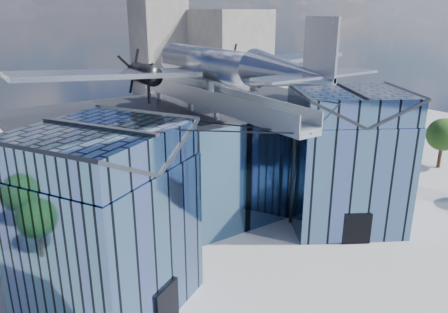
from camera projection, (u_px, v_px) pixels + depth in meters
ground_plane at (238, 250)px, 34.29m from camera, size 120.00×120.00×0.00m
museum at (199, 163)px, 37.09m from camera, size 32.88×24.50×17.60m
bg_towers at (66, 61)px, 71.53m from camera, size 77.00×24.50×26.00m
tree_side_e at (443, 135)px, 51.01m from camera, size 4.72×4.72×5.99m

